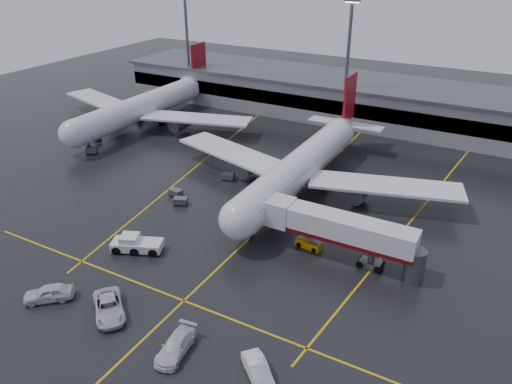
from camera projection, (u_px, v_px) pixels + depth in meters
The scene contains 22 objects.
ground at pixel (275, 214), 70.76m from camera, with size 220.00×220.00×0.00m, color black.
apron_line_centre at pixel (275, 214), 70.76m from camera, with size 0.25×90.00×0.02m, color gold.
apron_line_stop at pixel (184, 301), 53.58m from camera, with size 60.00×0.25×0.02m, color gold.
apron_line_left at pixel (200, 163), 87.17m from camera, with size 0.25×70.00×0.02m, color gold.
apron_line_right at pixel (417, 214), 70.81m from camera, with size 0.25×70.00×0.02m, color gold.
terminal at pixel (375, 102), 106.22m from camera, with size 122.00×19.00×8.60m.
light_mast_left at pixel (187, 40), 116.37m from camera, with size 3.00×1.20×25.45m.
light_mast_mid at pixel (348, 57), 99.14m from camera, with size 3.00×1.20×25.45m.
main_airliner at pixel (303, 164), 76.42m from camera, with size 48.80×45.60×14.10m.
second_airliner at pixel (145, 106), 103.88m from camera, with size 48.80×45.60×14.10m.
jet_bridge at pixel (340, 231), 59.18m from camera, with size 19.90×3.40×6.05m.
pushback_tractor at pixel (136, 244), 62.02m from camera, with size 6.82×4.80×2.26m.
belt_loader at pixel (309, 244), 62.87m from camera, with size 3.48×1.92×2.11m.
service_van_a at pixel (109, 307), 51.35m from camera, with size 2.89×6.27×1.74m, color silver.
service_van_b at pixel (176, 346), 46.48m from camera, with size 2.27×5.59×1.62m, color silver.
service_van_c at pixel (258, 371), 43.71m from camera, with size 1.73×4.96×1.64m, color white.
service_van_d at pixel (49, 293), 53.40m from camera, with size 2.11×5.25×1.79m, color silver.
baggage_cart_a at pixel (181, 201), 73.13m from camera, with size 2.36×2.00×1.12m.
baggage_cart_b at pixel (176, 192), 75.65m from camera, with size 2.13×1.51×1.12m.
baggage_cart_c at pixel (228, 176), 80.81m from camera, with size 2.28×1.81×1.12m.
baggage_cart_d at pixel (96, 137), 97.12m from camera, with size 2.23×1.70×1.12m.
baggage_cart_e at pixel (92, 150), 90.99m from camera, with size 2.38×2.16×1.12m.
Camera 1 is at (27.39, -55.27, 34.91)m, focal length 34.35 mm.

